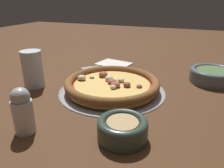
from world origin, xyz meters
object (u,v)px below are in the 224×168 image
pizza_tray (112,90)px  fork (98,66)px  napkin (114,63)px  drinking_cup (33,69)px  pizza (112,84)px  pepper_shaker (23,111)px  bowl_near (122,128)px  bowl_far (213,75)px

pizza_tray → fork: 0.27m
napkin → fork: (0.05, 0.05, -0.00)m
pizza_tray → drinking_cup: (0.25, 0.06, 0.06)m
pizza → drinking_cup: drinking_cup is taller
napkin → fork: size_ratio=1.04×
pepper_shaker → bowl_near: bearing=-164.8°
pizza_tray → pizza: size_ratio=1.13×
napkin → drinking_cup: bearing=65.2°
napkin → pepper_shaker: (-0.01, 0.54, 0.05)m
pizza → napkin: size_ratio=1.89×
pizza_tray → bowl_near: bearing=116.9°
pepper_shaker → bowl_far: bearing=-129.0°
pizza_tray → pepper_shaker: bearing=70.9°
pizza_tray → pepper_shaker: 0.29m
pizza_tray → napkin: 0.29m
fork → pepper_shaker: pepper_shaker is taller
pizza_tray → bowl_far: bearing=-145.2°
napkin → pizza: bearing=110.1°
drinking_cup → bowl_far: bearing=-154.6°
fork → drinking_cup: bearing=16.7°
drinking_cup → napkin: size_ratio=0.77×
bowl_near → bowl_far: 0.45m
pepper_shaker → pizza_tray: bearing=-109.1°
bowl_far → fork: size_ratio=1.01×
pepper_shaker → napkin: bearing=-89.4°
bowl_near → drinking_cup: bearing=-24.0°
pizza → bowl_far: size_ratio=1.96×
drinking_cup → pizza: bearing=-167.5°
bowl_near → bowl_far: bearing=-113.3°
fork → napkin: bearing=169.1°
bowl_near → pepper_shaker: pepper_shaker is taller
pizza_tray → pizza: pizza is taller
drinking_cup → bowl_near: bearing=156.0°
fork → bowl_near: bearing=67.1°
bowl_far → pizza: bearing=34.8°
pizza_tray → pizza: 0.02m
bowl_far → drinking_cup: 0.59m
drinking_cup → fork: bearing=-109.4°
bowl_near → drinking_cup: 0.39m
fork → pizza_tray: bearing=70.9°
bowl_near → pepper_shaker: size_ratio=1.00×
pizza_tray → drinking_cup: size_ratio=2.78×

